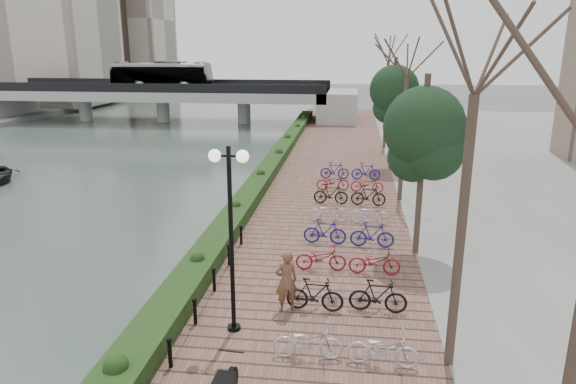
# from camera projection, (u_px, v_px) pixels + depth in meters

# --- Properties ---
(river_water) EXTENTS (30.00, 130.00, 0.02)m
(river_water) POSITION_uv_depth(u_px,v_px,m) (66.00, 160.00, 37.22)
(river_water) COLOR #43544B
(river_water) RESTS_ON ground
(promenade) EXTENTS (8.00, 75.00, 0.50)m
(promenade) POSITION_uv_depth(u_px,v_px,m) (322.00, 193.00, 27.74)
(promenade) COLOR brown
(promenade) RESTS_ON ground
(hedge) EXTENTS (1.10, 56.00, 0.60)m
(hedge) POSITION_uv_depth(u_px,v_px,m) (267.00, 171.00, 30.38)
(hedge) COLOR #1A3413
(hedge) RESTS_ON promenade
(chain_fence) EXTENTS (0.10, 14.10, 0.70)m
(chain_fence) POSITION_uv_depth(u_px,v_px,m) (183.00, 332.00, 13.08)
(chain_fence) COLOR black
(chain_fence) RESTS_ON promenade
(lamppost) EXTENTS (1.02, 0.32, 5.02)m
(lamppost) POSITION_uv_depth(u_px,v_px,m) (230.00, 201.00, 12.89)
(lamppost) COLOR black
(lamppost) RESTS_ON promenade
(pedestrian) EXTENTS (0.80, 0.68, 1.85)m
(pedestrian) POSITION_uv_depth(u_px,v_px,m) (286.00, 281.00, 14.62)
(pedestrian) COLOR brown
(pedestrian) RESTS_ON promenade
(bicycle_parking) EXTENTS (2.40, 19.89, 1.00)m
(bicycle_parking) POSITION_uv_depth(u_px,v_px,m) (349.00, 223.00, 20.83)
(bicycle_parking) COLOR silver
(bicycle_parking) RESTS_ON promenade
(street_trees) EXTENTS (3.20, 37.12, 6.80)m
(street_trees) POSITION_uv_depth(u_px,v_px,m) (410.00, 149.00, 21.73)
(street_trees) COLOR #3D3224
(street_trees) RESTS_ON promenade
(bridge) EXTENTS (36.00, 10.77, 6.50)m
(bridge) POSITION_uv_depth(u_px,v_px,m) (162.00, 91.00, 55.41)
(bridge) COLOR #A3A29E
(bridge) RESTS_ON ground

